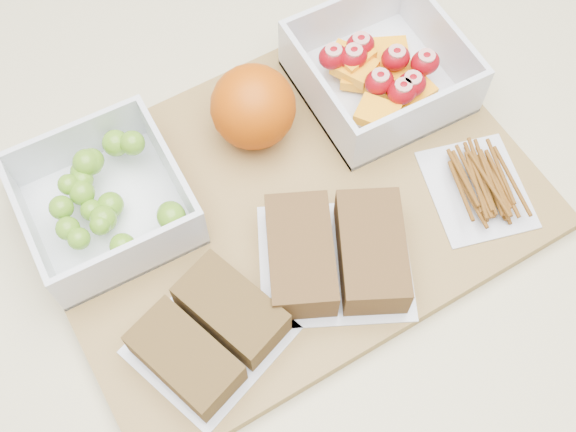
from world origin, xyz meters
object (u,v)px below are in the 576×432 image
object	(u,v)px
orange	(253,107)
sandwich_bag_left	(209,334)
sandwich_bag_center	(336,254)
fruit_container	(379,73)
grape_container	(107,200)
pretzel_bag	(479,184)
cutting_board	(287,202)

from	to	relation	value
orange	sandwich_bag_left	distance (m)	0.20
orange	sandwich_bag_center	size ratio (longest dim) A/B	0.47
sandwich_bag_left	sandwich_bag_center	bearing A→B (deg)	5.59
fruit_container	grape_container	bearing A→B (deg)	-178.64
grape_container	sandwich_bag_center	size ratio (longest dim) A/B	0.81
sandwich_bag_center	orange	bearing A→B (deg)	89.69
grape_container	fruit_container	xyz separation A→B (m)	(0.27, 0.01, -0.00)
fruit_container	sandwich_bag_left	bearing A→B (deg)	-148.60
sandwich_bag_center	pretzel_bag	world-z (taller)	sandwich_bag_center
fruit_container	orange	world-z (taller)	orange
sandwich_bag_left	cutting_board	bearing A→B (deg)	36.52
cutting_board	grape_container	distance (m)	0.16
cutting_board	fruit_container	distance (m)	0.15
cutting_board	sandwich_bag_left	size ratio (longest dim) A/B	3.00
pretzel_bag	fruit_container	bearing A→B (deg)	98.01
sandwich_bag_center	grape_container	bearing A→B (deg)	138.00
sandwich_bag_center	pretzel_bag	distance (m)	0.15
grape_container	fruit_container	distance (m)	0.27
fruit_container	sandwich_bag_left	xyz separation A→B (m)	(-0.25, -0.15, -0.01)
fruit_container	pretzel_bag	distance (m)	0.14
cutting_board	pretzel_bag	bearing A→B (deg)	-27.67
cutting_board	grape_container	world-z (taller)	grape_container
grape_container	sandwich_bag_left	distance (m)	0.15
fruit_container	pretzel_bag	size ratio (longest dim) A/B	1.21
grape_container	fruit_container	world-z (taller)	fruit_container
pretzel_bag	cutting_board	bearing A→B (deg)	154.68
cutting_board	orange	world-z (taller)	orange
sandwich_bag_left	pretzel_bag	size ratio (longest dim) A/B	1.21
fruit_container	sandwich_bag_left	distance (m)	0.29
fruit_container	sandwich_bag_center	size ratio (longest dim) A/B	0.86
orange	sandwich_bag_center	xyz separation A→B (m)	(-0.00, -0.15, -0.02)
fruit_container	pretzel_bag	bearing A→B (deg)	-81.99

